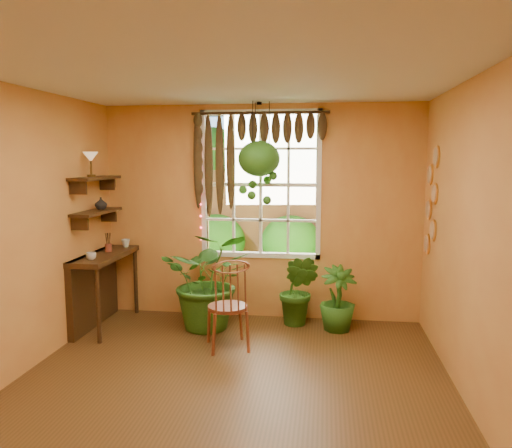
{
  "coord_description": "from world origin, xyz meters",
  "views": [
    {
      "loc": [
        0.81,
        -3.96,
        2.04
      ],
      "look_at": [
        0.1,
        1.15,
        1.35
      ],
      "focal_mm": 35.0,
      "sensor_mm": 36.0,
      "label": 1
    }
  ],
  "objects_px": {
    "counter_ledge": "(97,281)",
    "windsor_chair": "(228,319)",
    "hanging_basket": "(259,163)",
    "potted_plant_left": "(210,280)",
    "potted_plant_mid": "(299,290)"
  },
  "relations": [
    {
      "from": "potted_plant_mid",
      "to": "hanging_basket",
      "type": "xyz_separation_m",
      "value": [
        -0.5,
        0.1,
        1.53
      ]
    },
    {
      "from": "counter_ledge",
      "to": "potted_plant_left",
      "type": "distance_m",
      "value": 1.38
    },
    {
      "from": "windsor_chair",
      "to": "potted_plant_mid",
      "type": "xyz_separation_m",
      "value": [
        0.7,
        0.86,
        0.11
      ]
    },
    {
      "from": "potted_plant_mid",
      "to": "windsor_chair",
      "type": "bearing_deg",
      "value": -129.48
    },
    {
      "from": "windsor_chair",
      "to": "hanging_basket",
      "type": "relative_size",
      "value": 0.93
    },
    {
      "from": "potted_plant_mid",
      "to": "hanging_basket",
      "type": "bearing_deg",
      "value": 168.72
    },
    {
      "from": "potted_plant_left",
      "to": "hanging_basket",
      "type": "distance_m",
      "value": 1.52
    },
    {
      "from": "counter_ledge",
      "to": "windsor_chair",
      "type": "distance_m",
      "value": 1.8
    },
    {
      "from": "potted_plant_left",
      "to": "counter_ledge",
      "type": "bearing_deg",
      "value": -175.8
    },
    {
      "from": "counter_ledge",
      "to": "potted_plant_left",
      "type": "bearing_deg",
      "value": 4.2
    },
    {
      "from": "potted_plant_mid",
      "to": "counter_ledge",
      "type": "bearing_deg",
      "value": -171.77
    },
    {
      "from": "hanging_basket",
      "to": "windsor_chair",
      "type": "bearing_deg",
      "value": -102.05
    },
    {
      "from": "counter_ledge",
      "to": "windsor_chair",
      "type": "relative_size",
      "value": 1.05
    },
    {
      "from": "potted_plant_left",
      "to": "hanging_basket",
      "type": "bearing_deg",
      "value": 32.75
    },
    {
      "from": "hanging_basket",
      "to": "potted_plant_mid",
      "type": "bearing_deg",
      "value": -11.28
    }
  ]
}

